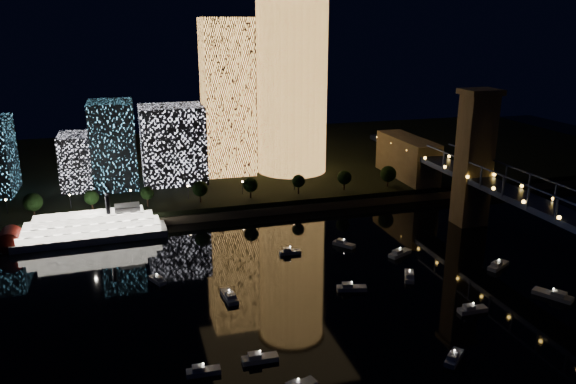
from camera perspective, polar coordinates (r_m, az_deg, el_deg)
name	(u,v)px	position (r m, az deg, el deg)	size (l,w,h in m)	color
ground	(361,309)	(151.95, 7.40, -11.75)	(520.00, 520.00, 0.00)	black
far_bank	(240,161)	(295.39, -4.93, 3.13)	(420.00, 160.00, 5.00)	black
seawall	(279,209)	(222.59, -0.94, -1.70)	(420.00, 6.00, 3.00)	#6B5E4C
tower_cylindrical	(292,86)	(259.30, 0.40, 10.72)	(34.00, 34.00, 78.93)	#FFAE51
tower_rectangular	(227,97)	(258.76, -6.17, 9.53)	(21.84, 21.84, 69.49)	#FFAE51
midrise_blocks	(96,150)	(250.03, -18.94, 4.05)	(100.06, 26.31, 36.23)	white
truss_bridge	(564,223)	(182.51, 26.22, -2.86)	(13.00, 266.00, 50.00)	navy
riverboat	(83,229)	(205.65, -20.08, -3.56)	(54.95, 13.42, 16.44)	silver
motorboats	(370,295)	(157.95, 8.34, -10.28)	(110.34, 76.36, 2.78)	silver
esplanade_trees	(211,188)	(220.56, -7.87, 0.40)	(166.12, 6.88, 8.94)	black
street_lamps	(188,189)	(225.77, -10.11, 0.30)	(132.70, 0.70, 5.65)	black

